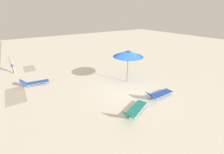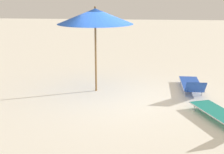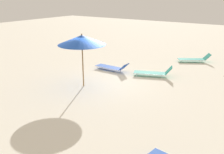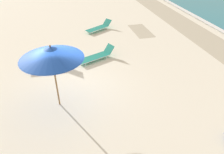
{
  "view_description": "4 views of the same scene",
  "coord_description": "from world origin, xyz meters",
  "px_view_note": "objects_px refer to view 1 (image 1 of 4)",
  "views": [
    {
      "loc": [
        -7.77,
        6.62,
        5.27
      ],
      "look_at": [
        0.43,
        1.18,
        0.97
      ],
      "focal_mm": 24.0,
      "sensor_mm": 36.0,
      "label": 1
    },
    {
      "loc": [
        -0.77,
        8.93,
        3.0
      ],
      "look_at": [
        0.02,
        1.81,
        1.1
      ],
      "focal_mm": 50.0,
      "sensor_mm": 36.0,
      "label": 2
    },
    {
      "loc": [
        9.79,
        7.32,
        4.49
      ],
      "look_at": [
        0.82,
        1.21,
        0.82
      ],
      "focal_mm": 40.0,
      "sensor_mm": 36.0,
      "label": 3
    },
    {
      "loc": [
        8.05,
        -0.12,
        5.85
      ],
      "look_at": [
        0.58,
        1.74,
        0.84
      ],
      "focal_mm": 35.0,
      "sensor_mm": 36.0,
      "label": 4
    }
  ],
  "objects_px": {
    "sun_lounger_beside_umbrella": "(135,110)",
    "beachgoer_shoreline_child": "(12,63)",
    "sun_lounger_near_water_left": "(159,94)",
    "sun_lounger_under_umbrella": "(35,82)",
    "beach_umbrella": "(128,54)"
  },
  "relations": [
    {
      "from": "sun_lounger_beside_umbrella",
      "to": "sun_lounger_near_water_left",
      "type": "height_order",
      "value": "sun_lounger_beside_umbrella"
    },
    {
      "from": "sun_lounger_under_umbrella",
      "to": "beach_umbrella",
      "type": "bearing_deg",
      "value": -111.11
    },
    {
      "from": "sun_lounger_beside_umbrella",
      "to": "sun_lounger_near_water_left",
      "type": "xyz_separation_m",
      "value": [
        0.43,
        -2.55,
        -0.0
      ]
    },
    {
      "from": "beach_umbrella",
      "to": "sun_lounger_beside_umbrella",
      "type": "distance_m",
      "value": 4.64
    },
    {
      "from": "beach_umbrella",
      "to": "sun_lounger_near_water_left",
      "type": "relative_size",
      "value": 1.22
    },
    {
      "from": "sun_lounger_under_umbrella",
      "to": "beachgoer_shoreline_child",
      "type": "distance_m",
      "value": 3.9
    },
    {
      "from": "sun_lounger_under_umbrella",
      "to": "sun_lounger_near_water_left",
      "type": "bearing_deg",
      "value": -126.55
    },
    {
      "from": "beach_umbrella",
      "to": "sun_lounger_beside_umbrella",
      "type": "bearing_deg",
      "value": 147.34
    },
    {
      "from": "sun_lounger_beside_umbrella",
      "to": "sun_lounger_near_water_left",
      "type": "bearing_deg",
      "value": -103.22
    },
    {
      "from": "sun_lounger_beside_umbrella",
      "to": "beachgoer_shoreline_child",
      "type": "xyz_separation_m",
      "value": [
        10.65,
        5.37,
        0.78
      ]
    },
    {
      "from": "beach_umbrella",
      "to": "beachgoer_shoreline_child",
      "type": "height_order",
      "value": "beach_umbrella"
    },
    {
      "from": "sun_lounger_beside_umbrella",
      "to": "sun_lounger_under_umbrella",
      "type": "bearing_deg",
      "value": 7.87
    },
    {
      "from": "beachgoer_shoreline_child",
      "to": "sun_lounger_beside_umbrella",
      "type": "bearing_deg",
      "value": 6.55
    },
    {
      "from": "beachgoer_shoreline_child",
      "to": "beach_umbrella",
      "type": "bearing_deg",
      "value": 26.4
    },
    {
      "from": "sun_lounger_near_water_left",
      "to": "beach_umbrella",
      "type": "bearing_deg",
      "value": 6.75
    }
  ]
}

